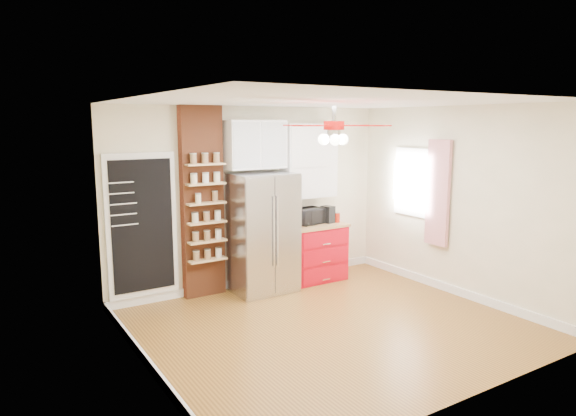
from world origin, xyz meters
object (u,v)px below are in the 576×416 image
canister_left (337,218)px  ceiling_fan (334,126)px  toaster_oven (309,216)px  coffee_maker (328,214)px  fridge (262,233)px  pantry_jar_oats (198,199)px  red_cabinet (314,252)px

canister_left → ceiling_fan: bearing=-129.0°
toaster_oven → coffee_maker: bearing=-24.0°
fridge → ceiling_fan: bearing=-88.2°
toaster_oven → pantry_jar_oats: pantry_jar_oats is taller
fridge → coffee_maker: (1.20, 0.02, 0.16)m
canister_left → red_cabinet: bearing=166.4°
ceiling_fan → toaster_oven: bearing=64.1°
red_cabinet → toaster_oven: toaster_oven is taller
fridge → pantry_jar_oats: 1.09m
toaster_oven → coffee_maker: coffee_maker is taller
fridge → canister_left: 1.34m
red_cabinet → coffee_maker: (0.23, -0.03, 0.58)m
canister_left → pantry_jar_oats: size_ratio=1.21×
pantry_jar_oats → toaster_oven: bearing=-1.3°
ceiling_fan → coffee_maker: ceiling_fan is taller
ceiling_fan → pantry_jar_oats: (-0.98, 1.75, -0.99)m
coffee_maker → pantry_jar_oats: pantry_jar_oats is taller
toaster_oven → canister_left: bearing=-27.2°
toaster_oven → red_cabinet: bearing=-32.7°
fridge → canister_left: fridge is taller
pantry_jar_oats → fridge: bearing=-7.5°
ceiling_fan → coffee_maker: size_ratio=5.28×
coffee_maker → canister_left: size_ratio=1.74×
ceiling_fan → canister_left: (1.29, 1.59, -1.45)m
red_cabinet → ceiling_fan: ceiling_fan is taller
red_cabinet → ceiling_fan: bearing=-118.7°
fridge → pantry_jar_oats: size_ratio=13.97×
coffee_maker → ceiling_fan: bearing=-138.2°
toaster_oven → coffee_maker: (0.31, -0.07, 0.01)m
coffee_maker → canister_left: coffee_maker is taller
coffee_maker → toaster_oven: bearing=154.8°
toaster_oven → canister_left: 0.48m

